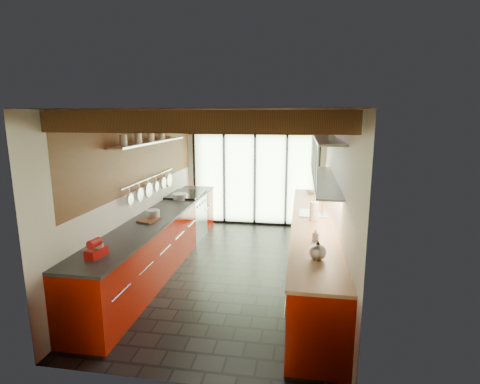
{
  "coord_description": "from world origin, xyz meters",
  "views": [
    {
      "loc": [
        1.05,
        -5.79,
        2.55
      ],
      "look_at": [
        0.03,
        0.4,
        1.25
      ],
      "focal_mm": 28.0,
      "sensor_mm": 36.0,
      "label": 1
    }
  ],
  "objects_px": {
    "paper_towel": "(314,211)",
    "bowl": "(311,192)",
    "kettle": "(318,251)",
    "stand_mixer": "(96,250)",
    "soap_bottle": "(316,235)"
  },
  "relations": [
    {
      "from": "paper_towel",
      "to": "bowl",
      "type": "relative_size",
      "value": 1.77
    },
    {
      "from": "kettle",
      "to": "bowl",
      "type": "bearing_deg",
      "value": 90.0
    },
    {
      "from": "stand_mixer",
      "to": "soap_bottle",
      "type": "distance_m",
      "value": 2.73
    },
    {
      "from": "paper_towel",
      "to": "soap_bottle",
      "type": "bearing_deg",
      "value": -90.0
    },
    {
      "from": "kettle",
      "to": "paper_towel",
      "type": "height_order",
      "value": "paper_towel"
    },
    {
      "from": "kettle",
      "to": "bowl",
      "type": "height_order",
      "value": "kettle"
    },
    {
      "from": "kettle",
      "to": "soap_bottle",
      "type": "relative_size",
      "value": 1.6
    },
    {
      "from": "stand_mixer",
      "to": "kettle",
      "type": "bearing_deg",
      "value": 7.76
    },
    {
      "from": "kettle",
      "to": "paper_towel",
      "type": "bearing_deg",
      "value": 90.0
    },
    {
      "from": "paper_towel",
      "to": "soap_bottle",
      "type": "distance_m",
      "value": 0.98
    },
    {
      "from": "stand_mixer",
      "to": "kettle",
      "type": "xyz_separation_m",
      "value": [
        2.54,
        0.35,
        0.01
      ]
    },
    {
      "from": "soap_bottle",
      "to": "bowl",
      "type": "distance_m",
      "value": 3.12
    },
    {
      "from": "bowl",
      "to": "kettle",
      "type": "bearing_deg",
      "value": -90.0
    },
    {
      "from": "kettle",
      "to": "stand_mixer",
      "type": "bearing_deg",
      "value": -172.24
    },
    {
      "from": "bowl",
      "to": "soap_bottle",
      "type": "bearing_deg",
      "value": -90.0
    }
  ]
}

